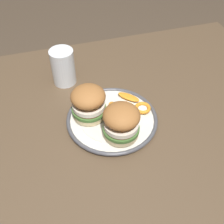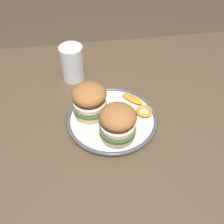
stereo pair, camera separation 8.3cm
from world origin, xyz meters
name	(u,v)px [view 2 (the right image)]	position (x,y,z in m)	size (l,w,h in m)	color
dining_table	(115,150)	(0.00, 0.00, 0.67)	(1.27, 0.98, 0.77)	brown
dinner_plate	(112,119)	(0.01, -0.04, 0.78)	(0.28, 0.28, 0.02)	silver
sandwich_half_left	(118,122)	(0.00, 0.03, 0.84)	(0.14, 0.14, 0.10)	beige
sandwich_half_right	(90,100)	(0.07, -0.07, 0.84)	(0.14, 0.14, 0.10)	beige
orange_peel_curled	(144,111)	(-0.09, -0.04, 0.80)	(0.07, 0.07, 0.01)	orange
orange_peel_strip_long	(132,99)	(-0.07, -0.10, 0.80)	(0.07, 0.07, 0.01)	orange
orange_peel_strip_short	(116,109)	(-0.01, -0.07, 0.80)	(0.04, 0.07, 0.01)	orange
drinking_glass	(73,65)	(0.11, -0.27, 0.83)	(0.08, 0.08, 0.13)	white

